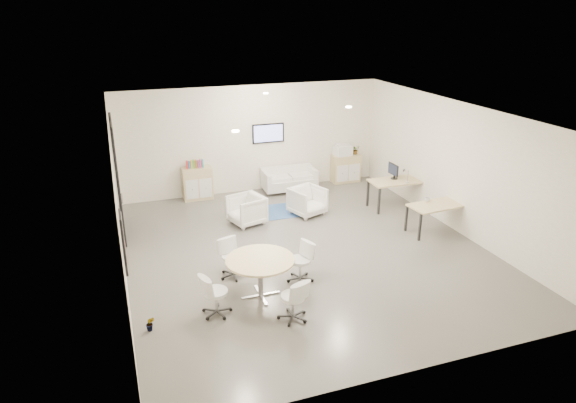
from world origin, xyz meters
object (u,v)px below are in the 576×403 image
(desk_rear, at_px, (397,183))
(sideboard_left, at_px, (198,183))
(sideboard_right, at_px, (346,168))
(armchair_right, at_px, (307,200))
(loveseat, at_px, (289,180))
(armchair_left, at_px, (247,209))
(desk_front, at_px, (437,207))
(round_table, at_px, (260,263))

(desk_rear, bearing_deg, sideboard_left, 155.38)
(sideboard_right, bearing_deg, armchair_right, -134.77)
(sideboard_right, height_order, loveseat, sideboard_right)
(sideboard_right, bearing_deg, sideboard_left, -179.97)
(armchair_left, xyz_separation_m, armchair_right, (1.72, 0.07, 0.00))
(armchair_right, height_order, desk_front, armchair_right)
(armchair_left, distance_m, armchair_right, 1.72)
(sideboard_left, distance_m, desk_front, 6.78)
(desk_rear, bearing_deg, round_table, -144.62)
(desk_rear, bearing_deg, loveseat, 136.71)
(loveseat, distance_m, armchair_right, 2.04)
(desk_rear, bearing_deg, armchair_right, 174.41)
(loveseat, xyz_separation_m, desk_rear, (2.36, -2.34, 0.38))
(round_table, bearing_deg, armchair_right, 56.66)
(sideboard_left, relative_size, armchair_left, 1.14)
(loveseat, xyz_separation_m, armchair_right, (-0.18, -2.03, 0.09))
(armchair_right, relative_size, desk_rear, 0.55)
(desk_front, bearing_deg, desk_rear, 86.66)
(loveseat, bearing_deg, sideboard_right, 6.19)
(desk_front, relative_size, round_table, 1.12)
(sideboard_left, bearing_deg, sideboard_right, 0.03)
(sideboard_right, relative_size, round_table, 0.67)
(sideboard_left, xyz_separation_m, armchair_right, (2.59, -2.19, -0.06))
(armchair_right, distance_m, round_table, 4.38)
(armchair_left, bearing_deg, loveseat, 121.81)
(desk_rear, height_order, round_table, round_table)
(loveseat, distance_m, desk_front, 4.85)
(loveseat, height_order, armchair_right, armchair_right)
(desk_rear, relative_size, desk_front, 1.03)
(loveseat, relative_size, armchair_right, 1.96)
(sideboard_left, xyz_separation_m, desk_rear, (5.14, -2.50, 0.24))
(sideboard_left, xyz_separation_m, round_table, (0.19, -5.84, 0.25))
(sideboard_right, xyz_separation_m, round_table, (-4.58, -5.84, 0.28))
(armchair_left, relative_size, armchair_right, 1.00)
(armchair_left, relative_size, desk_front, 0.56)
(armchair_right, bearing_deg, loveseat, 64.91)
(round_table, bearing_deg, sideboard_left, 91.89)
(loveseat, bearing_deg, desk_front, -58.58)
(armchair_left, bearing_deg, sideboard_left, -175.02)
(armchair_right, bearing_deg, round_table, -143.36)
(sideboard_left, height_order, loveseat, sideboard_left)
(sideboard_left, xyz_separation_m, armchair_left, (0.87, -2.27, -0.06))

